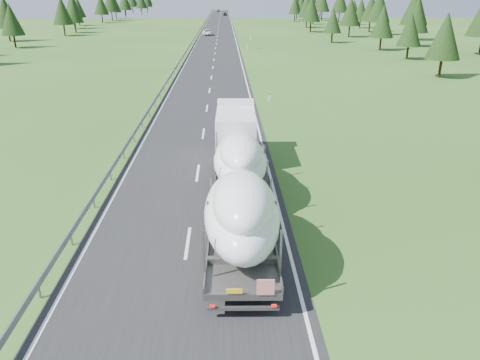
{
  "coord_description": "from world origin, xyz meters",
  "views": [
    {
      "loc": [
        1.8,
        -19.03,
        10.78
      ],
      "look_at": [
        2.51,
        2.64,
        2.05
      ],
      "focal_mm": 35.0,
      "sensor_mm": 36.0,
      "label": 1
    }
  ],
  "objects_px": {
    "highway_sign": "(251,39)",
    "distant_car_dark": "(225,14)",
    "distant_car_blue": "(218,10)",
    "boat_truck": "(240,171)",
    "distant_van": "(207,32)"
  },
  "relations": [
    {
      "from": "highway_sign",
      "to": "distant_car_dark",
      "type": "distance_m",
      "value": 146.21
    },
    {
      "from": "distant_car_dark",
      "to": "distant_car_blue",
      "type": "distance_m",
      "value": 48.06
    },
    {
      "from": "boat_truck",
      "to": "distant_van",
      "type": "xyz_separation_m",
      "value": [
        -5.17,
        108.48,
        -1.51
      ]
    },
    {
      "from": "highway_sign",
      "to": "distant_car_blue",
      "type": "height_order",
      "value": "highway_sign"
    },
    {
      "from": "highway_sign",
      "to": "distant_van",
      "type": "xyz_separation_m",
      "value": [
        -9.87,
        31.83,
        -1.06
      ]
    },
    {
      "from": "distant_van",
      "to": "boat_truck",
      "type": "bearing_deg",
      "value": -86.82
    },
    {
      "from": "boat_truck",
      "to": "distant_car_blue",
      "type": "relative_size",
      "value": 4.44
    },
    {
      "from": "boat_truck",
      "to": "distant_car_dark",
      "type": "distance_m",
      "value": 222.78
    },
    {
      "from": "distant_car_blue",
      "to": "distant_car_dark",
      "type": "bearing_deg",
      "value": -83.47
    },
    {
      "from": "highway_sign",
      "to": "distant_car_dark",
      "type": "xyz_separation_m",
      "value": [
        -4.78,
        146.13,
        -1.04
      ]
    },
    {
      "from": "highway_sign",
      "to": "distant_car_blue",
      "type": "xyz_separation_m",
      "value": [
        -8.72,
        194.03,
        -1.07
      ]
    },
    {
      "from": "highway_sign",
      "to": "distant_van",
      "type": "relative_size",
      "value": 0.48
    },
    {
      "from": "highway_sign",
      "to": "distant_car_dark",
      "type": "relative_size",
      "value": 0.58
    },
    {
      "from": "boat_truck",
      "to": "distant_van",
      "type": "relative_size",
      "value": 3.67
    },
    {
      "from": "distant_car_dark",
      "to": "distant_car_blue",
      "type": "xyz_separation_m",
      "value": [
        -3.94,
        47.9,
        -0.03
      ]
    }
  ]
}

